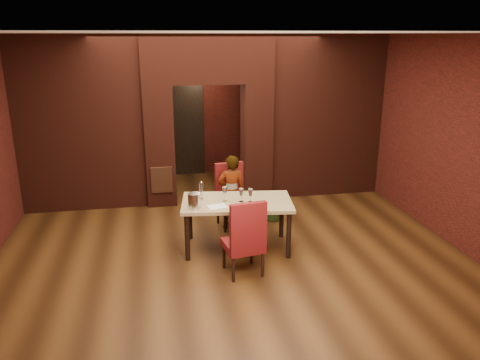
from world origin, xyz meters
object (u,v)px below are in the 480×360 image
Objects in this scene: person_seated at (231,192)px; wine_glass_c at (250,196)px; dining_table at (237,225)px; wine_bucket at (194,201)px; chair_near at (243,236)px; wine_glass_a at (225,194)px; chair_far at (233,196)px; water_bottle at (201,190)px; wine_glass_b at (241,195)px; potted_plant at (274,208)px.

person_seated is 6.26× the size of wine_glass_c.
dining_table is 0.85m from wine_bucket.
chair_near is 4.90× the size of wine_glass_a.
wine_glass_c is (0.25, 0.71, 0.33)m from chair_near.
wine_bucket is at bearing -133.67° from chair_far.
chair_far is at bearing 47.41° from water_bottle.
wine_glass_c is at bearing -15.48° from wine_glass_b.
chair_far is at bearing 72.40° from wine_glass_a.
wine_glass_b is at bearing -107.82° from chair_near.
wine_glass_c is 0.77m from water_bottle.
potted_plant is at bearing -125.55° from chair_near.
water_bottle is at bearing 166.27° from dining_table.
chair_near is 4.89× the size of wine_bucket.
person_seated is (-0.04, -0.06, 0.10)m from chair_far.
wine_glass_b is (0.06, -0.05, 0.49)m from dining_table.
wine_glass_c is at bearing -118.31° from chair_near.
wine_glass_b reaches higher than potted_plant.
dining_table is 0.76m from water_bottle.
dining_table is 3.69× the size of potted_plant.
chair_far reaches higher than water_bottle.
wine_glass_c is (0.10, -0.95, 0.33)m from chair_far.
dining_table is at bearing -130.17° from potted_plant.
potted_plant is at bearing 38.43° from wine_bucket.
person_seated reaches higher than water_bottle.
potted_plant is (1.37, 0.80, -0.68)m from water_bottle.
wine_glass_c is at bearing -16.59° from dining_table.
wine_glass_a is at bearing 23.84° from wine_bucket.
wine_glass_c is at bearing 98.22° from person_seated.
dining_table is 8.05× the size of wine_glass_c.
wine_bucket reaches higher than wine_glass_b.
water_bottle is (-0.34, 0.19, 0.02)m from wine_glass_a.
dining_table is 0.84m from person_seated.
chair_near is 5.36× the size of wine_glass_c.
person_seated is at bearing 94.26° from dining_table.
person_seated reaches higher than chair_far.
water_bottle reaches higher than wine_glass_c.
dining_table is 0.88m from chair_far.
person_seated is 5.72× the size of wine_glass_a.
wine_glass_c is 0.77× the size of water_bottle.
person_seated is 0.93m from wine_glass_c.
chair_near reaches higher than chair_far.
wine_glass_b is (0.24, -0.07, -0.01)m from wine_glass_a.
water_bottle is (-0.57, -0.60, 0.27)m from person_seated.
wine_glass_a reaches higher than wine_glass_c.
dining_table is 7.94× the size of wine_glass_b.
wine_glass_a reaches higher than dining_table.
chair_near is 0.82m from wine_glass_c.
dining_table is at bearing 155.69° from wine_glass_c.
water_bottle reaches higher than wine_glass_b.
chair_far is 0.95m from wine_glass_a.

